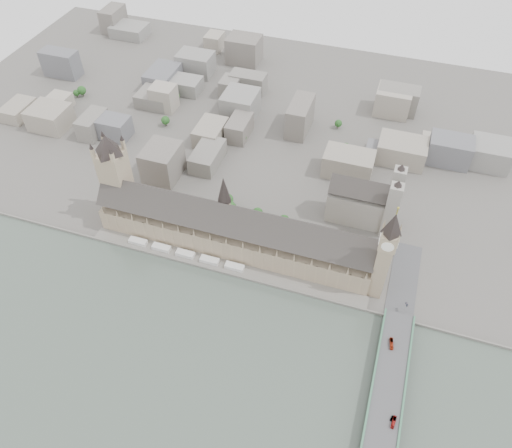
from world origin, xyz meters
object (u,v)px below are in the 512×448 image
(red_bus_north, at_px, (391,344))
(red_bus_south, at_px, (394,422))
(palace_of_westminster, at_px, (234,231))
(victoria_tower, at_px, (115,174))
(elizabeth_tower, at_px, (386,250))
(westminster_bridge, at_px, (387,394))
(car_approach, at_px, (407,305))
(car_silver, at_px, (392,418))
(westminster_abbey, at_px, (365,202))

(red_bus_north, height_order, red_bus_south, red_bus_north)
(palace_of_westminster, height_order, victoria_tower, victoria_tower)
(palace_of_westminster, distance_m, elizabeth_tower, 142.94)
(westminster_bridge, bearing_deg, car_approach, 86.95)
(palace_of_westminster, height_order, car_silver, palace_of_westminster)
(palace_of_westminster, relative_size, westminster_bridge, 0.82)
(westminster_abbey, distance_m, car_silver, 210.72)
(westminster_bridge, xyz_separation_m, westminster_abbey, (-51.08, 182.50, 19.96))
(westminster_bridge, height_order, westminster_abbey, westminster_abbey)
(westminster_abbey, height_order, car_approach, westminster_abbey)
(red_bus_south, bearing_deg, victoria_tower, 160.97)
(westminster_bridge, relative_size, car_approach, 73.65)
(palace_of_westminster, bearing_deg, red_bus_south, -37.55)
(westminster_abbey, bearing_deg, car_approach, -60.88)
(palace_of_westminster, xyz_separation_m, car_silver, (167.50, -127.19, -11.72))
(elizabeth_tower, relative_size, car_silver, 24.10)
(elizabeth_tower, xyz_separation_m, car_approach, (28.42, -12.61, -47.20))
(victoria_tower, xyz_separation_m, westminster_bridge, (284.00, -113.50, -50.08))
(westminster_bridge, bearing_deg, elizabeth_tower, 104.11)
(westminster_abbey, bearing_deg, car_silver, -74.39)
(victoria_tower, bearing_deg, palace_of_westminster, -2.96)
(red_bus_north, bearing_deg, palace_of_westminster, 147.06)
(elizabeth_tower, bearing_deg, palace_of_westminster, 175.15)
(westminster_abbey, relative_size, red_bus_south, 7.01)
(palace_of_westminster, bearing_deg, westminster_abbey, 34.17)
(westminster_abbey, relative_size, car_approach, 15.41)
(elizabeth_tower, height_order, red_bus_north, elizabeth_tower)
(victoria_tower, relative_size, westminster_abbey, 1.47)
(westminster_bridge, distance_m, westminster_abbey, 190.56)
(westminster_bridge, height_order, car_silver, car_silver)
(westminster_abbey, relative_size, red_bus_north, 6.43)
(elizabeth_tower, relative_size, westminster_abbey, 1.58)
(car_silver, relative_size, car_approach, 1.01)
(victoria_tower, distance_m, red_bus_south, 324.18)
(palace_of_westminster, height_order, car_approach, palace_of_westminster)
(elizabeth_tower, bearing_deg, red_bus_north, -69.26)
(palace_of_westminster, bearing_deg, elizabeth_tower, -4.85)
(victoria_tower, bearing_deg, red_bus_north, -14.60)
(elizabeth_tower, relative_size, red_bus_south, 11.09)
(red_bus_north, relative_size, red_bus_south, 1.09)
(victoria_tower, distance_m, car_silver, 321.85)
(palace_of_westminster, distance_m, car_silver, 210.64)
(westminster_abbey, distance_m, red_bus_north, 150.61)
(victoria_tower, distance_m, red_bus_north, 293.49)
(westminster_bridge, height_order, red_bus_north, red_bus_north)
(car_silver, height_order, car_approach, car_silver)
(car_silver, bearing_deg, red_bus_north, 115.74)
(red_bus_south, height_order, car_approach, red_bus_south)
(victoria_tower, height_order, westminster_bridge, victoria_tower)
(car_silver, bearing_deg, victoria_tower, 172.86)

